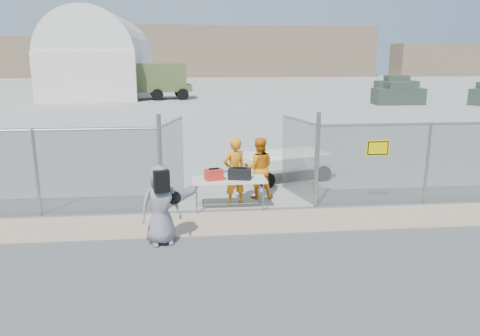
{
  "coord_description": "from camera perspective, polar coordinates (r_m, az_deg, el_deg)",
  "views": [
    {
      "loc": [
        -1.17,
        -9.51,
        3.9
      ],
      "look_at": [
        0.0,
        2.0,
        1.1
      ],
      "focal_mm": 35.0,
      "sensor_mm": 36.0,
      "label": 1
    }
  ],
  "objects": [
    {
      "name": "ground",
      "position": [
        10.35,
        1.14,
        -8.54
      ],
      "size": [
        160.0,
        160.0,
        0.0
      ],
      "primitive_type": "plane",
      "color": "#585656"
    },
    {
      "name": "distant_hills",
      "position": [
        87.73,
        -1.84,
        13.99
      ],
      "size": [
        140.0,
        6.0,
        9.0
      ],
      "primitive_type": null,
      "color": "#7F684F",
      "rests_on": "ground"
    },
    {
      "name": "black_duffel",
      "position": [
        11.97,
        -0.05,
        -0.71
      ],
      "size": [
        0.63,
        0.45,
        0.27
      ],
      "primitive_type": "cube",
      "rotation": [
        0.0,
        0.0,
        -0.23
      ],
      "color": "black",
      "rests_on": "folding_table"
    },
    {
      "name": "security_worker_right",
      "position": [
        12.93,
        2.31,
        -0.01
      ],
      "size": [
        0.88,
        0.71,
        1.72
      ],
      "primitive_type": "imported",
      "rotation": [
        0.0,
        0.0,
        3.07
      ],
      "color": "orange",
      "rests_on": "ground"
    },
    {
      "name": "chain_link_fence",
      "position": [
        11.9,
        0.0,
        0.0
      ],
      "size": [
        40.0,
        0.2,
        2.2
      ],
      "primitive_type": null,
      "color": "gray",
      "rests_on": "ground"
    },
    {
      "name": "parked_vehicle_mid",
      "position": [
        50.69,
        18.51,
        9.55
      ],
      "size": [
        4.2,
        2.12,
        1.85
      ],
      "primitive_type": null,
      "rotation": [
        0.0,
        0.0,
        -0.07
      ],
      "color": "#333F35",
      "rests_on": "ground"
    },
    {
      "name": "dirt_strip",
      "position": [
        11.27,
        0.52,
        -6.61
      ],
      "size": [
        44.0,
        1.6,
        0.01
      ],
      "primitive_type": "cube",
      "color": "tan",
      "rests_on": "ground"
    },
    {
      "name": "quonset_hangar",
      "position": [
        50.29,
        -16.37,
        13.19
      ],
      "size": [
        9.0,
        18.0,
        8.0
      ],
      "primitive_type": null,
      "color": "silver",
      "rests_on": "ground"
    },
    {
      "name": "folding_table",
      "position": [
        12.11,
        -1.34,
        -3.18
      ],
      "size": [
        1.9,
        0.81,
        0.81
      ],
      "primitive_type": null,
      "rotation": [
        0.0,
        0.0,
        0.01
      ],
      "color": "silver",
      "rests_on": "ground"
    },
    {
      "name": "parked_vehicle_near",
      "position": [
        40.17,
        18.74,
        8.6
      ],
      "size": [
        3.97,
        1.86,
        1.78
      ],
      "primitive_type": null,
      "rotation": [
        0.0,
        0.0,
        -0.02
      ],
      "color": "#333F35",
      "rests_on": "ground"
    },
    {
      "name": "orange_bag",
      "position": [
        11.9,
        -3.2,
        -0.81
      ],
      "size": [
        0.5,
        0.39,
        0.27
      ],
      "primitive_type": "cube",
      "rotation": [
        0.0,
        0.0,
        0.26
      ],
      "color": "red",
      "rests_on": "folding_table"
    },
    {
      "name": "military_truck",
      "position": [
        43.25,
        -10.46,
        10.31
      ],
      "size": [
        6.87,
        3.25,
        3.16
      ],
      "primitive_type": null,
      "rotation": [
        0.0,
        0.0,
        0.13
      ],
      "color": "#535B30",
      "rests_on": "ground"
    },
    {
      "name": "security_worker_left",
      "position": [
        12.38,
        -0.69,
        -0.41
      ],
      "size": [
        0.78,
        0.66,
        1.8
      ],
      "primitive_type": "imported",
      "rotation": [
        0.0,
        0.0,
        3.55
      ],
      "color": "orange",
      "rests_on": "ground"
    },
    {
      "name": "utility_trailer",
      "position": [
        15.11,
        5.32,
        0.33
      ],
      "size": [
        4.07,
        2.92,
        0.89
      ],
      "primitive_type": null,
      "rotation": [
        0.0,
        0.0,
        0.31
      ],
      "color": "silver",
      "rests_on": "ground"
    },
    {
      "name": "tarmac_inside",
      "position": [
        51.67,
        -4.56,
        9.24
      ],
      "size": [
        160.0,
        80.0,
        0.01
      ],
      "primitive_type": "cube",
      "color": "#9FA094",
      "rests_on": "ground"
    },
    {
      "name": "visitor",
      "position": [
        9.94,
        -9.67,
        -4.47
      ],
      "size": [
        0.95,
        0.75,
        1.7
      ],
      "primitive_type": "imported",
      "rotation": [
        0.0,
        0.0,
        0.27
      ],
      "color": "gray",
      "rests_on": "ground"
    }
  ]
}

